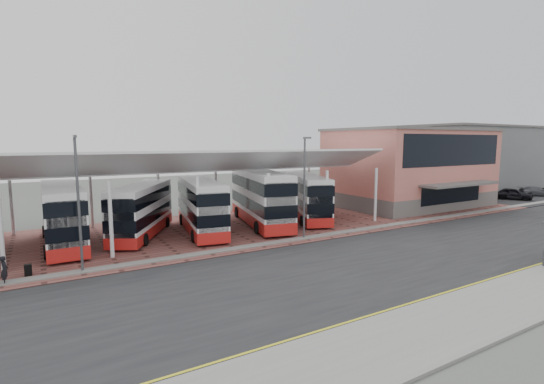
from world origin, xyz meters
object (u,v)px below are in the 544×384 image
Objects in this scene: terminal at (409,167)px; bus_2 at (142,211)px; bus_3 at (201,206)px; carpark_car_a at (513,194)px; carpark_car_b at (536,191)px; bus_1 at (63,216)px; bus_5 at (307,197)px; bus_4 at (260,198)px; pedestrian at (4,270)px.

bus_2 is (-31.85, -0.21, -2.52)m from terminal.
carpark_car_a is at bearing 6.00° from bus_3.
carpark_car_b is (21.80, -4.16, -3.94)m from terminal.
bus_1 is at bearing -174.33° from bus_3.
bus_1 is 5.74m from bus_2.
bus_3 reaches higher than bus_5.
bus_5 is (15.72, -0.96, 0.09)m from bus_2.
bus_1 is at bearing -179.43° from terminal.
carpark_car_b is at bearing 8.83° from bus_4.
pedestrian is 0.35× the size of carpark_car_b.
bus_5 is at bearing 11.71° from bus_4.
bus_2 is 0.93× the size of bus_5.
bus_3 is 0.89× the size of bus_4.
terminal is 1.84× the size of bus_2.
bus_3 is 49.12m from carpark_car_b.
bus_4 is 43.28m from carpark_car_b.
bus_1 is at bearing 124.64° from carpark_car_b.
terminal is 4.17× the size of carpark_car_b.
pedestrian and carpark_car_a have the same top height.
carpark_car_b is (6.54, 0.27, -0.13)m from carpark_car_a.
bus_4 is (5.88, 0.16, 0.27)m from bus_3.
bus_1 reaches higher than bus_2.
bus_1 is at bearing 146.74° from carpark_car_a.
bus_4 is (-21.33, -1.06, -2.13)m from terminal.
carpark_car_a is at bearing 7.68° from bus_4.
bus_1 is 1.01× the size of bus_5.
bus_1 is 16.27m from bus_4.
bus_4 reaches higher than carpark_car_b.
carpark_car_b is (59.38, -3.79, -1.56)m from bus_1.
bus_4 reaches higher than carpark_car_a.
bus_4 is 2.75× the size of carpark_car_a.
bus_1 is at bearing -169.46° from bus_4.
pedestrian is at bearing -142.91° from bus_5.
terminal is 37.66m from bus_1.
bus_5 is at bearing -81.66° from pedestrian.
bus_5 reaches higher than bus_2.
pedestrian is 0.35× the size of carpark_car_a.
terminal reaches higher than bus_5.
bus_2 is at bearing -171.67° from bus_4.
bus_2 is 4.76m from bus_3.
bus_1 is 0.88× the size of bus_4.
bus_5 is 6.90× the size of pedestrian.
carpark_car_a is (47.11, -4.23, -1.29)m from bus_2.
bus_2 is 2.22× the size of carpark_car_a.
bus_4 reaches higher than bus_1.
bus_5 is 38.08m from carpark_car_b.
pedestrian is at bearing -113.55° from bus_1.
carpark_car_b is (49.01, -2.94, -1.54)m from bus_3.
bus_1 is 53.02m from carpark_car_a.
terminal reaches higher than carpark_car_a.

